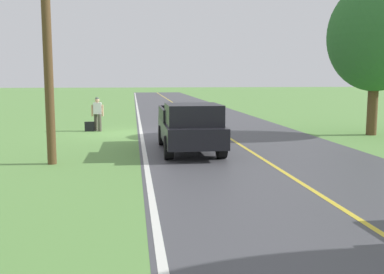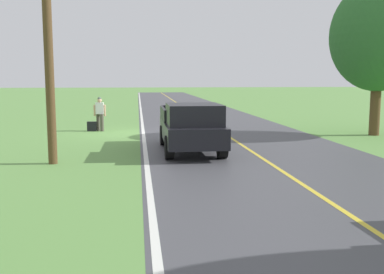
{
  "view_description": "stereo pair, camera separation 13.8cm",
  "coord_description": "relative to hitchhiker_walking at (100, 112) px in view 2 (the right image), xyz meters",
  "views": [
    {
      "loc": [
        -0.5,
        22.16,
        2.75
      ],
      "look_at": [
        -2.18,
        9.41,
        1.03
      ],
      "focal_mm": 42.05,
      "sensor_mm": 36.0,
      "label": 1
    },
    {
      "loc": [
        -0.63,
        22.17,
        2.75
      ],
      "look_at": [
        -2.18,
        9.41,
        1.03
      ],
      "focal_mm": 42.05,
      "sensor_mm": 36.0,
      "label": 2
    }
  ],
  "objects": [
    {
      "name": "ground_plane",
      "position": [
        -1.3,
        1.21,
        -0.98
      ],
      "size": [
        200.0,
        200.0,
        0.0
      ],
      "primitive_type": "plane",
      "color": "#609347"
    },
    {
      "name": "suitcase_carried",
      "position": [
        0.42,
        0.06,
        -0.73
      ],
      "size": [
        0.47,
        0.22,
        0.49
      ],
      "primitive_type": "cube",
      "rotation": [
        0.0,
        0.0,
        1.53
      ],
      "color": "black",
      "rests_on": "ground"
    },
    {
      "name": "pickup_truck_passing",
      "position": [
        -3.87,
        7.08,
        -0.01
      ],
      "size": [
        2.1,
        5.4,
        1.82
      ],
      "color": "black",
      "rests_on": "ground"
    },
    {
      "name": "lane_edge_line",
      "position": [
        -2.19,
        1.21,
        -0.98
      ],
      "size": [
        0.16,
        117.6,
        0.0
      ],
      "primitive_type": "cube",
      "color": "silver",
      "rests_on": "ground"
    },
    {
      "name": "tree_far_side_near",
      "position": [
        -13.11,
        3.31,
        3.65
      ],
      "size": [
        4.47,
        4.47,
        7.23
      ],
      "color": "brown",
      "rests_on": "ground"
    },
    {
      "name": "hitchhiker_walking",
      "position": [
        0.0,
        0.0,
        0.0
      ],
      "size": [
        0.62,
        0.52,
        1.75
      ],
      "color": "#4C473D",
      "rests_on": "ground"
    },
    {
      "name": "utility_pole_roadside",
      "position": [
        0.79,
        8.82,
        2.56
      ],
      "size": [
        0.28,
        0.28,
        7.07
      ],
      "primitive_type": "cylinder",
      "color": "brown",
      "rests_on": "ground"
    },
    {
      "name": "road_surface",
      "position": [
        -6.12,
        1.21,
        -0.98
      ],
      "size": [
        8.23,
        120.0,
        0.0
      ],
      "primitive_type": "cube",
      "color": "#47474C",
      "rests_on": "ground"
    },
    {
      "name": "lane_centre_line",
      "position": [
        -6.12,
        1.21,
        -0.98
      ],
      "size": [
        0.14,
        117.6,
        0.0
      ],
      "primitive_type": "cube",
      "color": "gold",
      "rests_on": "ground"
    }
  ]
}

